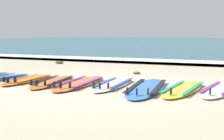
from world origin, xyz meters
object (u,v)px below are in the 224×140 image
surfboard_6 (147,88)px  surfboard_7 (183,89)px  surfboard_4 (80,83)px  surfboard_8 (221,89)px  surfboard_5 (113,84)px  surfboard_3 (53,82)px  surfboard_2 (28,80)px

surfboard_6 → surfboard_7: bearing=11.9°
surfboard_4 → surfboard_8: bearing=7.0°
surfboard_5 → surfboard_8: (2.11, 0.22, -0.00)m
surfboard_3 → surfboard_7: bearing=3.9°
surfboard_6 → surfboard_8: same height
surfboard_8 → surfboard_5: bearing=-174.2°
surfboard_4 → surfboard_7: bearing=3.4°
surfboard_2 → surfboard_7: same height
surfboard_7 → surfboard_6: bearing=-168.1°
surfboard_5 → surfboard_8: same height
surfboard_5 → surfboard_6: (0.77, -0.15, -0.00)m
surfboard_2 → surfboard_5: 2.07m
surfboard_4 → surfboard_6: bearing=-0.6°
surfboard_2 → surfboard_6: same height
surfboard_7 → surfboard_3: bearing=-176.1°
surfboard_5 → surfboard_3: bearing=-171.8°
surfboard_2 → surfboard_4: same height
surfboard_4 → surfboard_8: (2.83, 0.35, -0.00)m
surfboard_3 → surfboard_6: 2.13m
surfboard_4 → surfboard_8: 2.86m
surfboard_2 → surfboard_4: 1.34m
surfboard_4 → surfboard_2: bearing=-179.9°
surfboard_2 → surfboard_8: (4.18, 0.35, -0.00)m
surfboard_2 → surfboard_6: bearing=-0.3°
surfboard_3 → surfboard_5: (1.36, 0.19, 0.00)m
surfboard_3 → surfboard_6: same height
surfboard_6 → surfboard_8: 1.39m
surfboard_5 → surfboard_8: 2.12m
surfboard_2 → surfboard_3: bearing=-4.8°
surfboard_2 → surfboard_5: (2.07, 0.14, -0.00)m
surfboard_4 → surfboard_6: same height
surfboard_5 → surfboard_6: 0.78m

